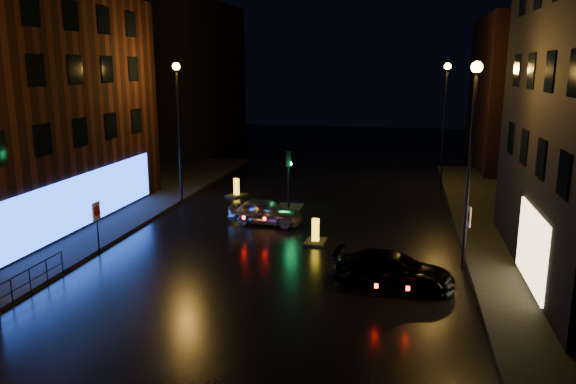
% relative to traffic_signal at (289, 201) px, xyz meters
% --- Properties ---
extents(ground, '(120.00, 120.00, 0.00)m').
position_rel_traffic_signal_xyz_m(ground, '(1.20, -14.00, -0.50)').
color(ground, black).
rests_on(ground, ground).
extents(pavement_left, '(12.00, 44.00, 0.15)m').
position_rel_traffic_signal_xyz_m(pavement_left, '(-12.80, -6.00, -0.43)').
color(pavement_left, black).
rests_on(pavement_left, ground).
extents(building_far_left, '(8.00, 16.00, 14.00)m').
position_rel_traffic_signal_xyz_m(building_far_left, '(-14.80, 21.00, 6.50)').
color(building_far_left, black).
rests_on(building_far_left, ground).
extents(building_far_right, '(8.00, 14.00, 12.00)m').
position_rel_traffic_signal_xyz_m(building_far_right, '(16.20, 18.00, 5.50)').
color(building_far_right, black).
rests_on(building_far_right, ground).
extents(street_lamp_lfar, '(0.44, 0.44, 8.37)m').
position_rel_traffic_signal_xyz_m(street_lamp_lfar, '(-6.60, -0.00, 5.06)').
color(street_lamp_lfar, black).
rests_on(street_lamp_lfar, ground).
extents(street_lamp_rnear, '(0.44, 0.44, 8.37)m').
position_rel_traffic_signal_xyz_m(street_lamp_rnear, '(9.00, -8.00, 5.06)').
color(street_lamp_rnear, black).
rests_on(street_lamp_rnear, ground).
extents(street_lamp_rfar, '(0.44, 0.44, 8.37)m').
position_rel_traffic_signal_xyz_m(street_lamp_rfar, '(9.00, 8.00, 5.06)').
color(street_lamp_rfar, black).
rests_on(street_lamp_rfar, ground).
extents(traffic_signal, '(1.40, 2.40, 3.45)m').
position_rel_traffic_signal_xyz_m(traffic_signal, '(0.00, 0.00, 0.00)').
color(traffic_signal, black).
rests_on(traffic_signal, ground).
extents(guard_railing, '(0.05, 6.04, 1.00)m').
position_rel_traffic_signal_xyz_m(guard_railing, '(-6.80, -15.00, 0.24)').
color(guard_railing, black).
rests_on(guard_railing, ground).
extents(silver_hatchback, '(3.99, 1.85, 1.32)m').
position_rel_traffic_signal_xyz_m(silver_hatchback, '(-0.60, -3.17, 0.16)').
color(silver_hatchback, '#A2A4A9').
rests_on(silver_hatchback, ground).
extents(dark_sedan, '(4.68, 2.22, 1.32)m').
position_rel_traffic_signal_xyz_m(dark_sedan, '(6.21, -10.55, 0.16)').
color(dark_sedan, black).
rests_on(dark_sedan, ground).
extents(bollard_near, '(0.98, 1.41, 1.19)m').
position_rel_traffic_signal_xyz_m(bollard_near, '(2.50, -5.89, -0.24)').
color(bollard_near, black).
rests_on(bollard_near, ground).
extents(bollard_far, '(1.35, 1.57, 1.16)m').
position_rel_traffic_signal_xyz_m(bollard_far, '(-3.97, 2.69, -0.25)').
color(bollard_far, black).
rests_on(bollard_far, ground).
extents(road_sign_left, '(0.07, 0.57, 2.37)m').
position_rel_traffic_signal_xyz_m(road_sign_left, '(-6.70, -9.38, 1.27)').
color(road_sign_left, black).
rests_on(road_sign_left, ground).
extents(road_sign_right, '(0.21, 0.62, 2.61)m').
position_rel_traffic_signal_xyz_m(road_sign_right, '(9.10, -7.69, 1.45)').
color(road_sign_right, black).
rests_on(road_sign_right, ground).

